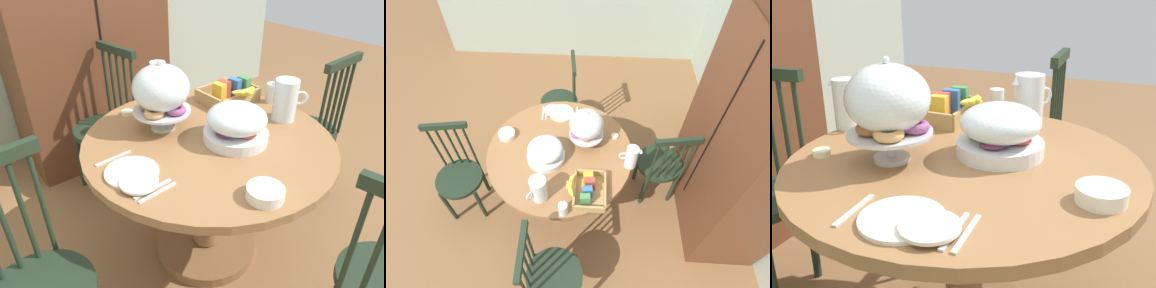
% 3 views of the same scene
% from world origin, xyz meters
% --- Properties ---
extents(dining_table, '(1.18, 1.18, 0.74)m').
position_xyz_m(dining_table, '(0.03, 0.10, 0.52)').
color(dining_table, olive).
rests_on(dining_table, ground_plane).
extents(windsor_chair_near_window, '(0.40, 0.40, 0.97)m').
position_xyz_m(windsor_chair_near_window, '(0.92, 0.11, 0.45)').
color(windsor_chair_near_window, '#1E2D1E').
rests_on(windsor_chair_near_window, ground_plane).
extents(pastry_stand_with_dome, '(0.28, 0.28, 0.34)m').
position_xyz_m(pastry_stand_with_dome, '(-0.09, 0.31, 0.94)').
color(pastry_stand_with_dome, silver).
rests_on(pastry_stand_with_dome, dining_table).
extents(fruit_platter_covered, '(0.30, 0.30, 0.18)m').
position_xyz_m(fruit_platter_covered, '(0.10, 0.00, 0.83)').
color(fruit_platter_covered, silver).
rests_on(fruit_platter_covered, dining_table).
extents(orange_juice_pitcher, '(0.17, 0.14, 0.21)m').
position_xyz_m(orange_juice_pitcher, '(0.45, -0.00, 0.84)').
color(orange_juice_pitcher, silver).
rests_on(orange_juice_pitcher, dining_table).
extents(milk_pitcher, '(0.09, 0.18, 0.20)m').
position_xyz_m(milk_pitcher, '(0.13, 0.66, 0.83)').
color(milk_pitcher, silver).
rests_on(milk_pitcher, dining_table).
extents(cereal_basket, '(0.32, 0.30, 0.12)m').
position_xyz_m(cereal_basket, '(0.40, 0.34, 0.79)').
color(cereal_basket, tan).
rests_on(cereal_basket, dining_table).
extents(china_plate_large, '(0.22, 0.22, 0.01)m').
position_xyz_m(china_plate_large, '(-0.41, 0.08, 0.75)').
color(china_plate_large, white).
rests_on(china_plate_large, dining_table).
extents(china_plate_small, '(0.15, 0.15, 0.01)m').
position_xyz_m(china_plate_small, '(-0.42, -0.01, 0.76)').
color(china_plate_small, white).
rests_on(china_plate_small, china_plate_large).
extents(cereal_bowl, '(0.14, 0.14, 0.04)m').
position_xyz_m(cereal_bowl, '(-0.11, -0.36, 0.76)').
color(cereal_bowl, white).
rests_on(cereal_bowl, dining_table).
extents(drinking_glass, '(0.06, 0.06, 0.11)m').
position_xyz_m(drinking_glass, '(0.57, 0.18, 0.80)').
color(drinking_glass, silver).
rests_on(drinking_glass, dining_table).
extents(butter_dish, '(0.06, 0.06, 0.02)m').
position_xyz_m(butter_dish, '(-0.15, 0.55, 0.75)').
color(butter_dish, beige).
rests_on(butter_dish, dining_table).
extents(table_knife, '(0.17, 0.02, 0.01)m').
position_xyz_m(table_knife, '(-0.40, -0.06, 0.74)').
color(table_knife, silver).
rests_on(table_knife, dining_table).
extents(dinner_fork, '(0.17, 0.02, 0.01)m').
position_xyz_m(dinner_fork, '(-0.40, -0.09, 0.74)').
color(dinner_fork, silver).
rests_on(dinner_fork, dining_table).
extents(soup_spoon, '(0.17, 0.02, 0.01)m').
position_xyz_m(soup_spoon, '(-0.41, 0.22, 0.74)').
color(soup_spoon, silver).
rests_on(soup_spoon, dining_table).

